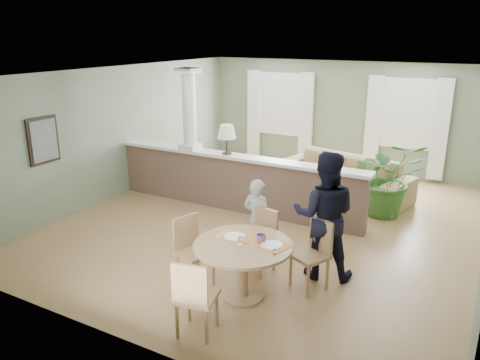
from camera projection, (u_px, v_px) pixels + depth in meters
The scene contains 12 objects.
ground at pixel (271, 221), 8.69m from camera, with size 8.00×8.00×0.00m, color tan.
room_shell at pixel (286, 119), 8.68m from camera, with size 7.02×8.02×2.71m.
pony_wall at pixel (230, 174), 9.10m from camera, with size 5.32×0.38×2.70m.
sofa at pixel (340, 177), 9.88m from camera, with size 2.90×1.13×0.85m, color #9B8454.
houseplant at pixel (388, 178), 8.79m from camera, with size 1.32×1.14×1.47m, color #316227.
dining_table at pixel (244, 255), 6.00m from camera, with size 1.28×1.28×0.87m.
chair_far_boy at pixel (261, 237), 6.78m from camera, with size 0.49×0.49×0.92m.
chair_far_man at pixel (314, 250), 6.33m from camera, with size 0.58×0.58×0.96m.
chair_near at pixel (194, 295), 5.24m from camera, with size 0.52×0.52×0.97m.
chair_side at pixel (191, 247), 6.42m from camera, with size 0.55×0.55×0.96m.
child_person at pixel (257, 220), 7.03m from camera, with size 0.47×0.31×1.30m, color #9E9EA3.
man_person at pixel (324, 215), 6.49m from camera, with size 0.89×0.70×1.84m, color black.
Camera 1 is at (3.37, -7.34, 3.34)m, focal length 35.00 mm.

